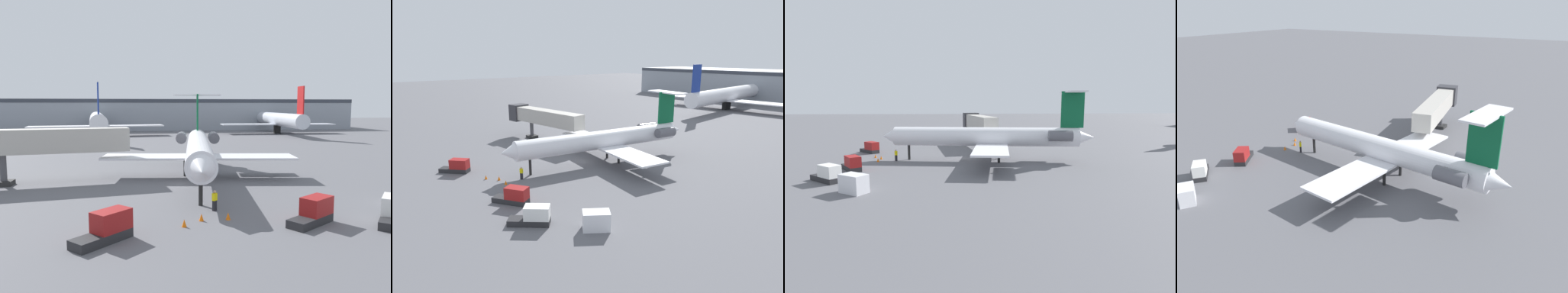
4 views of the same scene
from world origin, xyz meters
TOP-DOWN VIEW (x-y plane):
  - ground_plane at (0.00, 0.00)m, footprint 400.00×400.00m
  - regional_jet at (1.44, 3.26)m, footprint 22.63×30.89m
  - jet_bridge at (-16.77, 2.56)m, footprint 18.58×5.66m
  - ground_crew_marshaller at (0.55, -10.68)m, footprint 0.47×0.45m
  - baggage_tug_lead at (-7.42, -16.34)m, footprint 3.83×3.81m
  - baggage_tug_trailing at (6.97, -14.90)m, footprint 4.10×3.39m
  - baggage_tug_spare at (12.60, -15.67)m, footprint 3.64×3.97m
  - cargo_container_uld at (17.04, -11.58)m, footprint 2.68×2.96m
  - traffic_cone_near at (-2.35, -14.35)m, footprint 0.36×0.36m
  - traffic_cone_mid at (1.08, -13.16)m, footprint 0.36×0.36m
  - traffic_cone_far at (-0.93, -13.17)m, footprint 0.36×0.36m
  - parked_airliner_west_end at (-16.62, 66.20)m, footprint 36.42×42.99m

SIDE VIEW (x-z plane):
  - ground_plane at x=0.00m, z-range -0.10..0.00m
  - traffic_cone_near at x=-2.35m, z-range 0.00..0.55m
  - traffic_cone_mid at x=1.08m, z-range 0.00..0.55m
  - traffic_cone_far at x=-0.93m, z-range 0.00..0.55m
  - baggage_tug_lead at x=-7.42m, z-range -0.11..1.79m
  - baggage_tug_trailing at x=6.97m, z-range -0.11..1.79m
  - baggage_tug_spare at x=12.60m, z-range -0.11..1.79m
  - ground_crew_marshaller at x=0.55m, z-range 0.01..1.70m
  - cargo_container_uld at x=17.04m, z-range 0.00..1.78m
  - regional_jet at x=1.44m, z-range -1.42..8.62m
  - parked_airliner_west_end at x=-16.62m, z-range -2.41..11.11m
  - jet_bridge at x=-16.77m, z-range 1.43..7.66m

